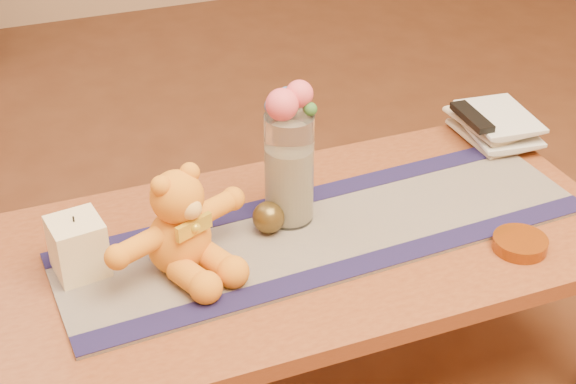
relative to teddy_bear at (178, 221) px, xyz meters
name	(u,v)px	position (x,y,z in m)	size (l,w,h in m)	color
floor	(306,382)	(0.29, 0.00, -0.57)	(5.50, 5.50, 0.00)	#4F2916
coffee_table_top	(309,244)	(0.29, 0.00, -0.14)	(1.40, 0.70, 0.04)	brown
table_leg_bl	(17,311)	(-0.35, 0.29, -0.36)	(0.07, 0.07, 0.41)	brown
table_leg_br	(473,204)	(0.93, 0.29, -0.36)	(0.07, 0.07, 0.41)	brown
persian_runner	(326,232)	(0.33, 0.00, -0.11)	(1.20, 0.35, 0.01)	#1C1743
runner_border_near	(357,266)	(0.34, -0.14, -0.11)	(1.20, 0.06, 0.00)	#19153F
runner_border_far	(299,198)	(0.33, 0.14, -0.11)	(1.20, 0.06, 0.00)	#19153F
teddy_bear	(178,221)	(0.00, 0.00, 0.00)	(0.32, 0.27, 0.22)	orange
pillar_candle	(78,246)	(-0.20, 0.05, -0.05)	(0.10, 0.10, 0.12)	#F7E4B6
candle_wick	(74,219)	(-0.20, 0.05, 0.02)	(0.00, 0.00, 0.01)	black
glass_vase	(289,168)	(0.28, 0.08, 0.02)	(0.11, 0.11, 0.26)	silver
potpourri_fill	(289,183)	(0.28, 0.08, -0.02)	(0.09, 0.09, 0.18)	beige
rose_left	(282,105)	(0.26, 0.07, 0.19)	(0.07, 0.07, 0.07)	#E75161
rose_right	(299,94)	(0.30, 0.08, 0.20)	(0.06, 0.06, 0.06)	#E75161
blue_flower_back	(287,97)	(0.29, 0.11, 0.18)	(0.04, 0.04, 0.04)	#47629B
blue_flower_side	(273,106)	(0.25, 0.10, 0.17)	(0.04, 0.04, 0.04)	#47629B
leaf_sprig	(310,109)	(0.32, 0.06, 0.17)	(0.03, 0.03, 0.03)	#33662D
bronze_ball	(269,217)	(0.21, 0.05, -0.07)	(0.07, 0.07, 0.07)	#513E1B
book_bottom	(467,140)	(0.85, 0.24, -0.11)	(0.17, 0.22, 0.02)	beige
book_lower	(470,135)	(0.85, 0.23, -0.09)	(0.16, 0.22, 0.02)	beige
book_upper	(466,128)	(0.84, 0.24, -0.07)	(0.17, 0.22, 0.02)	beige
book_top	(471,121)	(0.85, 0.24, -0.05)	(0.16, 0.22, 0.02)	beige
tv_remote	(472,117)	(0.85, 0.23, -0.03)	(0.04, 0.16, 0.02)	black
amber_dish	(520,244)	(0.70, -0.21, -0.10)	(0.12, 0.12, 0.03)	#BF5914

